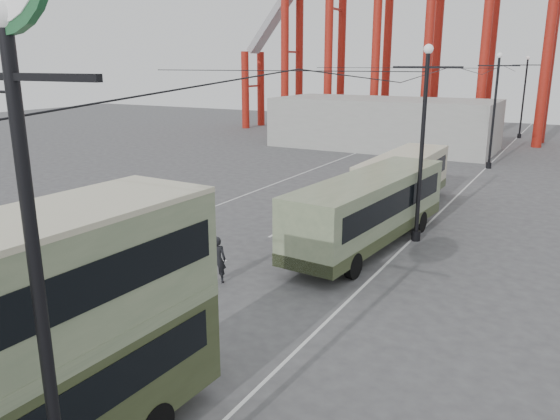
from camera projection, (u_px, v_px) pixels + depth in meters
The scene contains 10 objects.
ground at pixel (18, 394), 14.43m from camera, with size 160.00×160.00×0.00m, color #454547.
road_markings at pixel (313, 215), 31.45m from camera, with size 12.52×120.00×0.01m.
lamp_post_near at pixel (16, 111), 7.22m from camera, with size 3.20×0.44×10.80m.
lamp_post_mid at pixel (422, 146), 25.76m from camera, with size 3.20×0.44×9.32m.
lamp_post_far at pixel (494, 112), 44.32m from camera, with size 3.20×0.44×9.32m.
lamp_post_distant at pixel (524, 97), 62.88m from camera, with size 3.20×0.44×9.32m.
fairground_shed at pixel (384, 123), 56.25m from camera, with size 22.00×10.00×5.00m, color #9B9C97.
single_decker_green at pixel (370, 207), 25.61m from camera, with size 3.82×12.25×3.41m.
single_decker_cream at pixel (404, 179), 32.31m from camera, with size 2.72×10.54×3.27m.
pedestrian at pixel (217, 260), 21.56m from camera, with size 0.70×0.46×1.93m, color black.
Camera 1 is at (12.22, -7.69, 8.47)m, focal length 35.00 mm.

